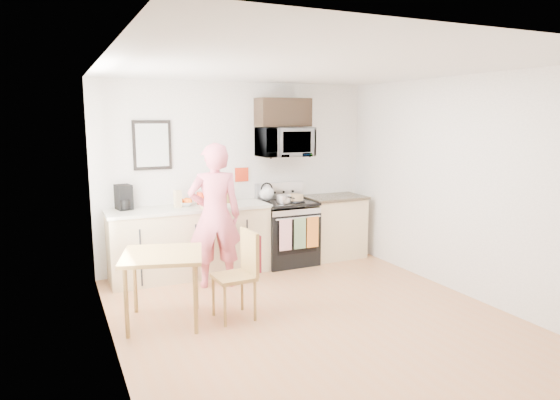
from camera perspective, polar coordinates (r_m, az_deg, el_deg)
name	(u,v)px	position (r m, az deg, el deg)	size (l,w,h in m)	color
floor	(314,319)	(5.45, 3.92, -13.37)	(4.60, 4.60, 0.00)	#B07144
back_wall	(238,175)	(7.17, -4.82, 2.90)	(4.00, 0.04, 2.60)	beige
front_wall	(499,253)	(3.31, 23.73, -5.52)	(4.00, 0.04, 2.60)	beige
left_wall	(110,213)	(4.49, -18.87, -1.47)	(0.04, 4.60, 2.60)	beige
right_wall	(464,187)	(6.30, 20.24, 1.45)	(0.04, 4.60, 2.60)	beige
ceiling	(317,67)	(5.05, 4.26, 14.97)	(4.00, 4.60, 0.04)	silver
window	(103,175)	(5.25, -19.55, 2.76)	(0.06, 1.40, 1.50)	white
cabinet_left	(190,243)	(6.81, -10.21, -4.84)	(2.10, 0.60, 0.90)	#D4BC88
countertop_left	(189,208)	(6.71, -10.33, -0.95)	(2.14, 0.64, 0.04)	beige
cabinet_right	(334,228)	(7.66, 6.17, -3.16)	(0.84, 0.60, 0.90)	#D4BC88
countertop_right	(334,197)	(7.57, 6.23, 0.32)	(0.88, 0.64, 0.04)	black
range	(287,234)	(7.27, 0.84, -3.89)	(0.76, 0.70, 1.16)	black
microwave	(284,142)	(7.18, 0.50, 6.62)	(0.76, 0.51, 0.42)	silver
upper_cabinet	(283,112)	(7.21, 0.35, 9.98)	(0.76, 0.35, 0.40)	black
wall_art	(152,145)	(6.80, -14.41, 6.09)	(0.50, 0.04, 0.65)	black
wall_trivet	(242,175)	(7.18, -4.41, 2.91)	(0.20, 0.02, 0.20)	#A6240E
person	(215,216)	(6.24, -7.44, -1.80)	(0.66, 0.43, 1.81)	#B4314A
dining_table	(162,261)	(5.27, -13.29, -6.84)	(0.85, 0.85, 0.74)	brown
chair	(245,262)	(5.32, -4.02, -7.03)	(0.46, 0.42, 0.94)	brown
knife_block	(226,195)	(6.95, -6.20, 0.53)	(0.09, 0.13, 0.20)	brown
utensil_crock	(202,192)	(6.88, -8.96, 0.86)	(0.13, 0.13, 0.40)	#A6240E
fruit_bowl	(185,203)	(6.78, -10.84, -0.30)	(0.30, 0.30, 0.11)	white
milk_carton	(178,199)	(6.69, -11.61, 0.12)	(0.08, 0.08, 0.22)	#CEB67B
coffee_maker	(124,198)	(6.69, -17.42, 0.22)	(0.22, 0.28, 0.32)	black
bread_bag	(212,204)	(6.56, -7.79, -0.49)	(0.28, 0.13, 0.10)	#DCAE73
cake	(295,198)	(7.14, 1.74, 0.23)	(0.29, 0.29, 0.09)	black
kettle	(267,193)	(7.17, -1.53, 0.82)	(0.21, 0.21, 0.26)	white
pot	(284,199)	(7.00, 0.46, 0.12)	(0.21, 0.35, 0.10)	silver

